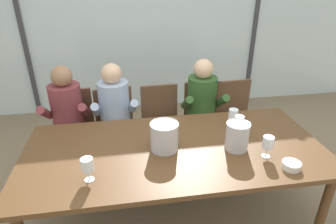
% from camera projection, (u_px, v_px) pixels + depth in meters
% --- Properties ---
extents(ground, '(14.00, 14.00, 0.00)m').
position_uv_depth(ground, '(159.00, 153.00, 3.51)').
color(ground, '#847056').
extents(window_glass_panel, '(7.60, 0.03, 2.60)m').
position_uv_depth(window_glass_panel, '(145.00, 25.00, 4.20)').
color(window_glass_panel, silver).
rests_on(window_glass_panel, ground).
extents(window_mullion_left, '(0.06, 0.06, 2.60)m').
position_uv_depth(window_mullion_left, '(22.00, 28.00, 3.94)').
color(window_mullion_left, '#38383D').
rests_on(window_mullion_left, ground).
extents(window_mullion_right, '(0.06, 0.06, 2.60)m').
position_uv_depth(window_mullion_right, '(255.00, 22.00, 4.43)').
color(window_mullion_right, '#38383D').
rests_on(window_mullion_right, ground).
extents(hillside_vineyard, '(13.60, 2.40, 2.13)m').
position_uv_depth(hillside_vineyard, '(133.00, 11.00, 7.49)').
color(hillside_vineyard, '#477A38').
rests_on(hillside_vineyard, ground).
extents(dining_table, '(2.40, 1.11, 0.73)m').
position_uv_depth(dining_table, '(175.00, 154.00, 2.33)').
color(dining_table, brown).
rests_on(dining_table, ground).
extents(chair_near_curtain, '(0.48, 0.48, 0.87)m').
position_uv_depth(chair_near_curtain, '(75.00, 124.00, 3.13)').
color(chair_near_curtain, brown).
rests_on(chair_near_curtain, ground).
extents(chair_left_of_center, '(0.50, 0.50, 0.87)m').
position_uv_depth(chair_left_of_center, '(116.00, 122.00, 3.17)').
color(chair_left_of_center, brown).
rests_on(chair_left_of_center, ground).
extents(chair_center, '(0.45, 0.45, 0.87)m').
position_uv_depth(chair_center, '(161.00, 118.00, 3.25)').
color(chair_center, brown).
rests_on(chair_center, ground).
extents(chair_right_of_center, '(0.48, 0.48, 0.87)m').
position_uv_depth(chair_right_of_center, '(203.00, 115.00, 3.34)').
color(chair_right_of_center, brown).
rests_on(chair_right_of_center, ground).
extents(chair_near_window_right, '(0.47, 0.47, 0.87)m').
position_uv_depth(chair_near_window_right, '(235.00, 113.00, 3.38)').
color(chair_near_window_right, brown).
rests_on(chair_near_window_right, ground).
extents(person_maroon_top, '(0.46, 0.61, 1.19)m').
position_uv_depth(person_maroon_top, '(67.00, 116.00, 2.92)').
color(person_maroon_top, brown).
rests_on(person_maroon_top, ground).
extents(person_pale_blue_shirt, '(0.48, 0.62, 1.19)m').
position_uv_depth(person_pale_blue_shirt, '(115.00, 113.00, 2.99)').
color(person_pale_blue_shirt, '#9EB2D1').
rests_on(person_pale_blue_shirt, ground).
extents(person_olive_shirt, '(0.47, 0.62, 1.19)m').
position_uv_depth(person_olive_shirt, '(203.00, 107.00, 3.13)').
color(person_olive_shirt, '#2D5123').
rests_on(person_olive_shirt, ground).
extents(ice_bucket_primary, '(0.19, 0.19, 0.23)m').
position_uv_depth(ice_bucket_primary, '(237.00, 136.00, 2.24)').
color(ice_bucket_primary, '#B7B7BC').
rests_on(ice_bucket_primary, dining_table).
extents(ice_bucket_secondary, '(0.23, 0.23, 0.23)m').
position_uv_depth(ice_bucket_secondary, '(164.00, 136.00, 2.24)').
color(ice_bucket_secondary, '#B7B7BC').
rests_on(ice_bucket_secondary, dining_table).
extents(tasting_bowl, '(0.13, 0.13, 0.05)m').
position_uv_depth(tasting_bowl, '(291.00, 165.00, 2.05)').
color(tasting_bowl, silver).
rests_on(tasting_bowl, dining_table).
extents(wine_glass_by_left_taster, '(0.08, 0.08, 0.17)m').
position_uv_depth(wine_glass_by_left_taster, '(233.00, 115.00, 2.56)').
color(wine_glass_by_left_taster, silver).
rests_on(wine_glass_by_left_taster, dining_table).
extents(wine_glass_near_bucket, '(0.08, 0.08, 0.17)m').
position_uv_depth(wine_glass_near_bucket, '(87.00, 165.00, 1.89)').
color(wine_glass_near_bucket, silver).
rests_on(wine_glass_near_bucket, dining_table).
extents(wine_glass_center_pour, '(0.08, 0.08, 0.17)m').
position_uv_depth(wine_glass_center_pour, '(239.00, 122.00, 2.44)').
color(wine_glass_center_pour, silver).
rests_on(wine_glass_center_pour, dining_table).
extents(wine_glass_by_right_taster, '(0.08, 0.08, 0.17)m').
position_uv_depth(wine_glass_by_right_taster, '(268.00, 143.00, 2.14)').
color(wine_glass_by_right_taster, silver).
rests_on(wine_glass_by_right_taster, dining_table).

